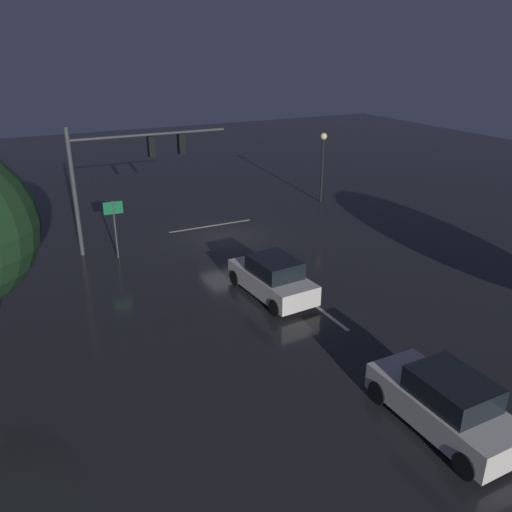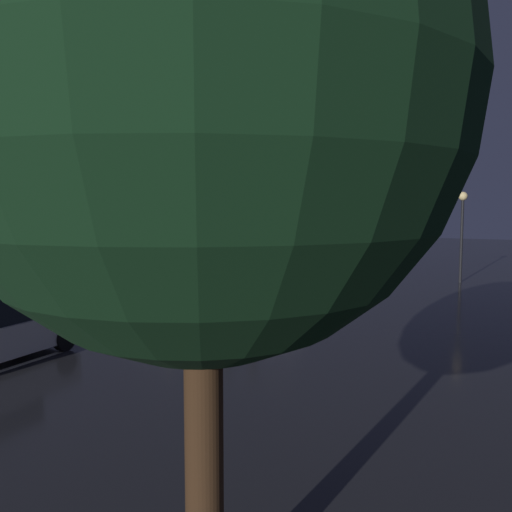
{
  "view_description": "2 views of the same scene",
  "coord_description": "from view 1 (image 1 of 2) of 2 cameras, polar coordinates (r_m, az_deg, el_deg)",
  "views": [
    {
      "loc": [
        10.52,
        24.42,
        9.74
      ],
      "look_at": [
        0.74,
        5.06,
        0.89
      ],
      "focal_mm": 36.72,
      "sensor_mm": 36.0,
      "label": 1
    },
    {
      "loc": [
        -10.96,
        25.94,
        3.96
      ],
      "look_at": [
        -0.26,
        3.31,
        1.58
      ],
      "focal_mm": 39.35,
      "sensor_mm": 36.0,
      "label": 2
    }
  ],
  "objects": [
    {
      "name": "ground_plane",
      "position": [
        28.32,
        -3.29,
        2.05
      ],
      "size": [
        80.0,
        80.0,
        0.0
      ],
      "primitive_type": "plane",
      "color": "#232326"
    },
    {
      "name": "traffic_signal_assembly",
      "position": [
        26.56,
        -13.97,
        9.87
      ],
      "size": [
        7.85,
        0.47,
        6.23
      ],
      "color": "#383A3D",
      "rests_on": "ground_plane"
    },
    {
      "name": "lane_dash_far",
      "position": [
        24.95,
        0.41,
        -0.77
      ],
      "size": [
        0.16,
        2.2,
        0.01
      ],
      "primitive_type": "cube",
      "rotation": [
        0.0,
        0.0,
        1.57
      ],
      "color": "beige",
      "rests_on": "ground_plane"
    },
    {
      "name": "lane_dash_mid",
      "position": [
        20.33,
        8.21,
        -6.66
      ],
      "size": [
        0.16,
        2.2,
        0.01
      ],
      "primitive_type": "cube",
      "rotation": [
        0.0,
        0.0,
        1.57
      ],
      "color": "beige",
      "rests_on": "ground_plane"
    },
    {
      "name": "lane_dash_near",
      "position": [
        16.62,
        20.4,
        -15.28
      ],
      "size": [
        0.16,
        2.2,
        0.01
      ],
      "primitive_type": "cube",
      "rotation": [
        0.0,
        0.0,
        1.57
      ],
      "color": "beige",
      "rests_on": "ground_plane"
    },
    {
      "name": "stop_bar",
      "position": [
        30.17,
        -4.92,
        3.29
      ],
      "size": [
        5.0,
        0.16,
        0.01
      ],
      "primitive_type": "cube",
      "color": "beige",
      "rests_on": "ground_plane"
    },
    {
      "name": "car_approaching",
      "position": [
        21.5,
        1.81,
        -2.39
      ],
      "size": [
        2.16,
        4.47,
        1.7
      ],
      "color": "silver",
      "rests_on": "ground_plane"
    },
    {
      "name": "car_distant",
      "position": [
        15.4,
        19.88,
        -14.83
      ],
      "size": [
        1.94,
        4.39,
        1.7
      ],
      "color": "silver",
      "rests_on": "ground_plane"
    },
    {
      "name": "street_lamp_left_kerb",
      "position": [
        34.26,
        7.29,
        11.02
      ],
      "size": [
        0.44,
        0.44,
        4.5
      ],
      "color": "black",
      "rests_on": "ground_plane"
    },
    {
      "name": "route_sign",
      "position": [
        25.71,
        -15.21,
        4.1
      ],
      "size": [
        0.9,
        0.12,
        2.91
      ],
      "color": "#383A3D",
      "rests_on": "ground_plane"
    }
  ]
}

